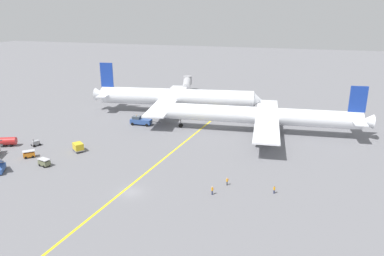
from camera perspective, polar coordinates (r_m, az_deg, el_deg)
The scene contains 14 objects.
ground_plane at distance 72.46m, azimuth -9.49°, elevation -9.84°, with size 600.00×600.00×0.00m, color slate.
taxiway_stripe at distance 80.83m, azimuth -6.80°, elevation -6.67°, with size 0.50×120.00×0.01m, color yellow.
airliner_at_gate_left at distance 124.45m, azimuth -2.69°, elevation 4.84°, with size 57.52×45.88×16.60m.
airliner_being_pushed at distance 105.17m, azimuth 10.49°, elevation 1.89°, with size 61.46×43.70×14.59m.
pushback_tug at distance 112.76m, azimuth -8.08°, elevation 1.13°, with size 9.72×2.98×3.02m.
gse_baggage_cart_trailing at distance 88.81m, azimuth -22.13°, elevation -5.02°, with size 3.04×2.22×1.71m.
gse_gpu_cart_small at distance 102.74m, azimuth -23.27°, elevation -2.16°, with size 2.39×2.60×1.90m.
gse_baggage_cart_near_cluster at distance 95.27m, azimuth -24.16°, elevation -3.75°, with size 3.08×3.00×1.71m.
gse_container_dolly_flat at distance 94.92m, azimuth -17.38°, elevation -2.84°, with size 3.88×3.69×2.15m.
gse_fuel_bowser_stubby at distance 105.49m, azimuth -27.10°, elevation -1.87°, with size 5.24×3.71×2.40m.
ground_crew_ramp_agent_by_cones at distance 74.03m, azimuth 5.51°, elevation -8.31°, with size 0.47×0.36×1.62m.
ground_crew_wing_walker_right at distance 72.35m, azimuth 12.75°, elevation -9.39°, with size 0.36×0.36×1.54m.
ground_crew_marshaller_foreground at distance 70.24m, azimuth 3.19°, elevation -9.72°, with size 0.50×0.36×1.73m.
jet_bridge at distance 153.96m, azimuth -0.79°, elevation 7.05°, with size 8.53×19.46×6.34m.
Camera 1 is at (30.13, -56.84, 33.36)m, focal length 34.07 mm.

